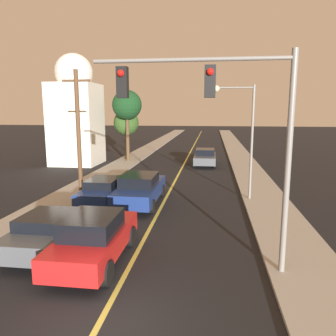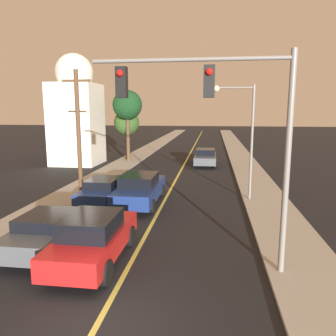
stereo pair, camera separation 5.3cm
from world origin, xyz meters
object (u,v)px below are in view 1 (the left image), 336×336
(car_outer_lane_second, at_px, (104,190))
(streetlamp_right, at_px, (241,125))
(car_far_oncoming, at_px, (205,157))
(traffic_signal_mast, at_px, (225,115))
(utility_pole_left, at_px, (78,131))
(tree_left_near, at_px, (127,106))
(domed_building_left, at_px, (76,112))
(car_outer_lane_front, at_px, (50,230))
(tree_left_far, at_px, (126,123))
(car_near_lane_second, at_px, (140,189))
(car_near_lane_front, at_px, (94,238))

(car_outer_lane_second, height_order, streetlamp_right, streetlamp_right)
(car_far_oncoming, height_order, traffic_signal_mast, traffic_signal_mast)
(car_outer_lane_second, relative_size, traffic_signal_mast, 0.69)
(utility_pole_left, bearing_deg, tree_left_near, 92.59)
(car_outer_lane_second, bearing_deg, car_far_oncoming, 69.25)
(car_outer_lane_second, distance_m, domed_building_left, 14.78)
(car_outer_lane_front, bearing_deg, streetlamp_right, 46.80)
(car_outer_lane_front, bearing_deg, utility_pole_left, 104.14)
(utility_pole_left, relative_size, tree_left_far, 1.45)
(car_near_lane_second, xyz_separation_m, tree_left_far, (-4.76, 15.37, 2.86))
(car_outer_lane_front, distance_m, tree_left_far, 21.95)
(car_outer_lane_front, relative_size, car_outer_lane_second, 0.94)
(car_near_lane_front, xyz_separation_m, car_far_oncoming, (3.15, 20.02, -0.09))
(car_outer_lane_front, xyz_separation_m, tree_left_near, (-2.40, 20.24, 4.65))
(utility_pole_left, relative_size, domed_building_left, 0.71)
(utility_pole_left, distance_m, tree_left_near, 13.17)
(car_outer_lane_front, xyz_separation_m, traffic_signal_mast, (5.99, -0.76, 4.06))
(utility_pole_left, bearing_deg, car_far_oncoming, 60.45)
(traffic_signal_mast, bearing_deg, domed_building_left, 123.52)
(car_near_lane_second, bearing_deg, streetlamp_right, 15.54)
(car_outer_lane_front, height_order, traffic_signal_mast, traffic_signal_mast)
(domed_building_left, bearing_deg, tree_left_far, 38.53)
(car_near_lane_second, xyz_separation_m, car_outer_lane_second, (-1.90, -0.24, -0.08))
(streetlamp_right, height_order, utility_pole_left, utility_pole_left)
(streetlamp_right, bearing_deg, tree_left_far, 125.87)
(streetlamp_right, bearing_deg, domed_building_left, 142.21)
(car_outer_lane_second, bearing_deg, car_outer_lane_front, -90.00)
(car_near_lane_front, xyz_separation_m, streetlamp_right, (5.29, 8.39, 3.34))
(utility_pole_left, relative_size, tree_left_near, 1.04)
(car_near_lane_front, distance_m, tree_left_near, 21.89)
(tree_left_far, bearing_deg, tree_left_near, -70.67)
(car_near_lane_second, xyz_separation_m, streetlamp_right, (5.29, 1.47, 3.35))
(car_near_lane_front, height_order, tree_left_far, tree_left_far)
(car_far_oncoming, height_order, domed_building_left, domed_building_left)
(car_near_lane_second, xyz_separation_m, traffic_signal_mast, (4.09, -6.95, 3.96))
(traffic_signal_mast, bearing_deg, car_near_lane_second, 120.46)
(car_near_lane_second, height_order, traffic_signal_mast, traffic_signal_mast)
(car_near_lane_front, height_order, car_outer_lane_second, car_near_lane_front)
(utility_pole_left, xyz_separation_m, domed_building_left, (-4.94, 11.29, 0.98))
(tree_left_far, xyz_separation_m, domed_building_left, (-3.89, -3.09, 1.07))
(car_outer_lane_second, height_order, car_far_oncoming, car_far_oncoming)
(car_near_lane_front, relative_size, domed_building_left, 0.45)
(traffic_signal_mast, xyz_separation_m, utility_pole_left, (-7.80, 7.94, -1.01))
(car_near_lane_front, distance_m, utility_pole_left, 9.22)
(car_outer_lane_front, height_order, car_far_oncoming, car_far_oncoming)
(car_near_lane_front, relative_size, traffic_signal_mast, 0.69)
(domed_building_left, bearing_deg, car_far_oncoming, 3.97)
(car_near_lane_front, xyz_separation_m, tree_left_far, (-4.76, 22.30, 2.85))
(car_near_lane_second, height_order, car_outer_lane_second, car_near_lane_second)
(traffic_signal_mast, bearing_deg, streetlamp_right, 81.85)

